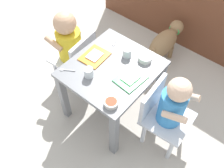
# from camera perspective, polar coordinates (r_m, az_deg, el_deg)

# --- Properties ---
(ground_plane) EXTENTS (7.00, 7.00, 0.00)m
(ground_plane) POSITION_cam_1_polar(r_m,az_deg,el_deg) (1.96, 0.00, -5.59)
(ground_plane) COLOR #B2ADA3
(dining_table) EXTENTS (0.51, 0.56, 0.47)m
(dining_table) POSITION_cam_1_polar(r_m,az_deg,el_deg) (1.65, 0.00, 1.63)
(dining_table) COLOR slate
(dining_table) RESTS_ON ground
(seated_child_left) EXTENTS (0.31, 0.31, 0.66)m
(seated_child_left) POSITION_cam_1_polar(r_m,az_deg,el_deg) (1.85, -9.44, 9.19)
(seated_child_left) COLOR silver
(seated_child_left) RESTS_ON ground
(seated_child_right) EXTENTS (0.30, 0.30, 0.64)m
(seated_child_right) POSITION_cam_1_polar(r_m,az_deg,el_deg) (1.53, 12.96, -4.86)
(seated_child_right) COLOR silver
(seated_child_right) RESTS_ON ground
(dog) EXTENTS (0.16, 0.45, 0.31)m
(dog) POSITION_cam_1_polar(r_m,az_deg,el_deg) (2.19, 11.74, 9.36)
(dog) COLOR olive
(dog) RESTS_ON ground
(food_tray_left) EXTENTS (0.16, 0.18, 0.02)m
(food_tray_left) POSITION_cam_1_polar(r_m,az_deg,el_deg) (1.64, -3.87, 6.32)
(food_tray_left) COLOR orange
(food_tray_left) RESTS_ON dining_table
(food_tray_right) EXTENTS (0.16, 0.19, 0.02)m
(food_tray_right) POSITION_cam_1_polar(r_m,az_deg,el_deg) (1.52, 4.28, 1.30)
(food_tray_right) COLOR green
(food_tray_right) RESTS_ON dining_table
(water_cup_left) EXTENTS (0.06, 0.06, 0.06)m
(water_cup_left) POSITION_cam_1_polar(r_m,az_deg,el_deg) (1.63, 3.41, 7.00)
(water_cup_left) COLOR white
(water_cup_left) RESTS_ON dining_table
(water_cup_right) EXTENTS (0.06, 0.06, 0.06)m
(water_cup_right) POSITION_cam_1_polar(r_m,az_deg,el_deg) (1.52, -5.27, 2.50)
(water_cup_right) COLOR white
(water_cup_right) RESTS_ON dining_table
(veggie_bowl_far) EXTENTS (0.08, 0.08, 0.03)m
(veggie_bowl_far) POSITION_cam_1_polar(r_m,az_deg,el_deg) (1.40, -0.21, -4.24)
(veggie_bowl_far) COLOR silver
(veggie_bowl_far) RESTS_ON dining_table
(veggie_bowl_near) EXTENTS (0.09, 0.09, 0.03)m
(veggie_bowl_near) POSITION_cam_1_polar(r_m,az_deg,el_deg) (1.62, 7.50, 5.85)
(veggie_bowl_near) COLOR white
(veggie_bowl_near) RESTS_ON dining_table
(spoon_by_left_tray) EXTENTS (0.05, 0.10, 0.01)m
(spoon_by_left_tray) POSITION_cam_1_polar(r_m,az_deg,el_deg) (1.74, 0.62, 9.44)
(spoon_by_left_tray) COLOR silver
(spoon_by_left_tray) RESTS_ON dining_table
(spoon_by_right_tray) EXTENTS (0.09, 0.06, 0.01)m
(spoon_by_right_tray) POSITION_cam_1_polar(r_m,az_deg,el_deg) (1.59, -10.40, 3.11)
(spoon_by_right_tray) COLOR silver
(spoon_by_right_tray) RESTS_ON dining_table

